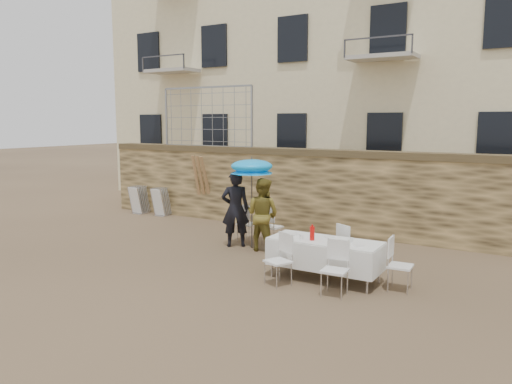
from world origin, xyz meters
The scene contains 18 objects.
ground centered at (0.00, 0.00, 0.00)m, with size 80.00×80.00×0.00m, color brown.
stone_wall centered at (0.00, 5.00, 1.10)m, with size 13.00×0.50×2.20m, color olive.
apartment_building centered at (0.00, 12.00, 7.50)m, with size 20.00×8.00×15.00m, color beige.
chain_link_fence centered at (-3.00, 5.00, 3.10)m, with size 3.20×0.06×1.80m, color gray, non-canonical shape.
man_suit centered at (-0.30, 2.41, 0.91)m, with size 0.66×0.44×1.82m, color black.
woman_dress centered at (0.45, 2.41, 0.85)m, with size 0.83×0.64×1.70m, color olive.
umbrella centered at (0.10, 2.51, 1.88)m, with size 1.02×1.02×2.00m.
couple_chair_left centered at (-0.30, 2.96, 0.48)m, with size 0.48×0.48×0.96m, color white, non-canonical shape.
couple_chair_right centered at (0.40, 2.96, 0.48)m, with size 0.48×0.48×0.96m, color white, non-canonical shape.
banquet_table centered at (2.54, 1.14, 0.73)m, with size 2.10×0.85×0.78m.
soda_bottle centered at (2.34, 0.99, 0.91)m, with size 0.09×0.09×0.26m, color red.
table_chair_front_left centered at (1.94, 0.39, 0.48)m, with size 0.48×0.48×0.96m, color white, non-canonical shape.
table_chair_front_right centered at (3.04, 0.39, 0.48)m, with size 0.48×0.48×0.96m, color white, non-canonical shape.
table_chair_back centered at (2.74, 1.94, 0.48)m, with size 0.48×0.48×0.96m, color white, non-canonical shape.
table_chair_side centered at (3.94, 1.24, 0.48)m, with size 0.48×0.48×0.96m, color white, non-canonical shape.
chair_stack_left centered at (-5.35, 4.63, 0.46)m, with size 0.46×0.55×0.92m, color white, non-canonical shape.
chair_stack_right centered at (-4.45, 4.63, 0.46)m, with size 0.46×0.47×0.92m, color white, non-canonical shape.
wood_planks centered at (-2.85, 4.70, 1.00)m, with size 0.70×0.20×2.00m, color #A37749, non-canonical shape.
Camera 1 is at (6.11, -7.41, 3.00)m, focal length 35.00 mm.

